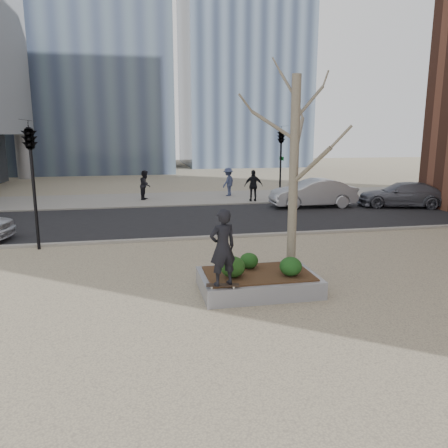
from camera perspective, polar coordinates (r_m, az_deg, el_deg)
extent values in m
plane|color=tan|center=(11.38, -0.48, -9.04)|extent=(120.00, 120.00, 0.00)
cube|color=black|center=(20.94, -5.69, 0.56)|extent=(60.00, 8.00, 0.02)
cube|color=gray|center=(27.82, -7.16, 3.29)|extent=(60.00, 6.00, 0.02)
cube|color=gray|center=(11.52, 4.45, -7.62)|extent=(3.00, 2.00, 0.45)
cube|color=#382314|center=(11.44, 4.47, -6.46)|extent=(2.70, 1.70, 0.04)
ellipsoid|color=#1D3F14|center=(11.00, 1.14, -5.62)|extent=(0.62, 0.62, 0.53)
ellipsoid|color=#173811|center=(11.73, 3.28, -4.81)|extent=(0.50, 0.50, 0.42)
ellipsoid|color=#133C15|center=(11.24, 8.71, -5.50)|extent=(0.57, 0.57, 0.48)
imported|color=black|center=(10.17, -0.18, -3.07)|extent=(0.76, 0.60, 1.82)
imported|color=#A7A9B0|center=(24.89, 11.54, 3.99)|extent=(4.77, 1.80, 1.55)
imported|color=#585965|center=(26.38, 22.22, 3.58)|extent=(5.10, 3.34, 1.37)
imported|color=black|center=(27.61, -10.24, 5.04)|extent=(0.89, 1.02, 1.81)
imported|color=#374063|center=(28.77, 0.56, 5.53)|extent=(1.29, 1.35, 1.84)
imported|color=black|center=(26.48, 3.88, 5.02)|extent=(1.16, 0.61, 1.89)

